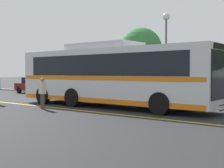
{
  "coord_description": "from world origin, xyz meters",
  "views": [
    {
      "loc": [
        11.04,
        -13.13,
        1.84
      ],
      "look_at": [
        0.51,
        -0.12,
        1.24
      ],
      "focal_mm": 50.0,
      "sensor_mm": 36.0,
      "label": 1
    }
  ],
  "objects_px": {
    "parked_car_2": "(151,90)",
    "tree_0": "(141,48)",
    "street_lamp": "(166,34)",
    "transit_bus": "(112,74)",
    "pedestrian_0": "(42,91)",
    "parked_car_1": "(83,89)",
    "parked_car_0": "(35,85)"
  },
  "relations": [
    {
      "from": "pedestrian_0",
      "to": "tree_0",
      "type": "height_order",
      "value": "tree_0"
    },
    {
      "from": "transit_bus",
      "to": "tree_0",
      "type": "distance_m",
      "value": 9.45
    },
    {
      "from": "pedestrian_0",
      "to": "tree_0",
      "type": "relative_size",
      "value": 0.29
    },
    {
      "from": "tree_0",
      "to": "parked_car_1",
      "type": "bearing_deg",
      "value": -118.57
    },
    {
      "from": "parked_car_0",
      "to": "parked_car_1",
      "type": "height_order",
      "value": "parked_car_0"
    },
    {
      "from": "transit_bus",
      "to": "parked_car_0",
      "type": "height_order",
      "value": "transit_bus"
    },
    {
      "from": "transit_bus",
      "to": "parked_car_1",
      "type": "distance_m",
      "value": 7.42
    },
    {
      "from": "parked_car_2",
      "to": "parked_car_0",
      "type": "bearing_deg",
      "value": 85.67
    },
    {
      "from": "parked_car_2",
      "to": "tree_0",
      "type": "xyz_separation_m",
      "value": [
        -3.66,
        4.35,
        3.07
      ]
    },
    {
      "from": "parked_car_2",
      "to": "tree_0",
      "type": "relative_size",
      "value": 0.74
    },
    {
      "from": "pedestrian_0",
      "to": "street_lamp",
      "type": "xyz_separation_m",
      "value": [
        1.64,
        9.79,
        3.73
      ]
    },
    {
      "from": "pedestrian_0",
      "to": "street_lamp",
      "type": "distance_m",
      "value": 10.61
    },
    {
      "from": "transit_bus",
      "to": "parked_car_1",
      "type": "relative_size",
      "value": 2.82
    },
    {
      "from": "transit_bus",
      "to": "pedestrian_0",
      "type": "xyz_separation_m",
      "value": [
        -2.18,
        -2.93,
        -0.87
      ]
    },
    {
      "from": "parked_car_1",
      "to": "parked_car_2",
      "type": "xyz_separation_m",
      "value": [
        6.06,
        0.05,
        0.13
      ]
    },
    {
      "from": "parked_car_0",
      "to": "parked_car_2",
      "type": "bearing_deg",
      "value": 92.68
    },
    {
      "from": "transit_bus",
      "to": "parked_car_1",
      "type": "bearing_deg",
      "value": -124.03
    },
    {
      "from": "parked_car_1",
      "to": "tree_0",
      "type": "xyz_separation_m",
      "value": [
        2.4,
        4.4,
        3.2
      ]
    },
    {
      "from": "transit_bus",
      "to": "parked_car_0",
      "type": "relative_size",
      "value": 2.9
    },
    {
      "from": "transit_bus",
      "to": "parked_car_1",
      "type": "xyz_separation_m",
      "value": [
        -6.13,
        4.03,
        -1.12
      ]
    },
    {
      "from": "transit_bus",
      "to": "pedestrian_0",
      "type": "bearing_deg",
      "value": -37.42
    },
    {
      "from": "pedestrian_0",
      "to": "transit_bus",
      "type": "bearing_deg",
      "value": 64.33
    },
    {
      "from": "parked_car_2",
      "to": "tree_0",
      "type": "height_order",
      "value": "tree_0"
    },
    {
      "from": "parked_car_1",
      "to": "pedestrian_0",
      "type": "height_order",
      "value": "pedestrian_0"
    },
    {
      "from": "parked_car_1",
      "to": "tree_0",
      "type": "bearing_deg",
      "value": 153.45
    },
    {
      "from": "transit_bus",
      "to": "parked_car_0",
      "type": "bearing_deg",
      "value": -110.01
    },
    {
      "from": "street_lamp",
      "to": "tree_0",
      "type": "distance_m",
      "value": 3.64
    },
    {
      "from": "parked_car_0",
      "to": "parked_car_1",
      "type": "xyz_separation_m",
      "value": [
        6.27,
        -0.31,
        -0.07
      ]
    },
    {
      "from": "parked_car_2",
      "to": "pedestrian_0",
      "type": "distance_m",
      "value": 7.32
    },
    {
      "from": "transit_bus",
      "to": "pedestrian_0",
      "type": "relative_size",
      "value": 7.59
    },
    {
      "from": "parked_car_0",
      "to": "street_lamp",
      "type": "distance_m",
      "value": 12.74
    },
    {
      "from": "parked_car_2",
      "to": "street_lamp",
      "type": "xyz_separation_m",
      "value": [
        -0.47,
        2.79,
        3.86
      ]
    }
  ]
}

